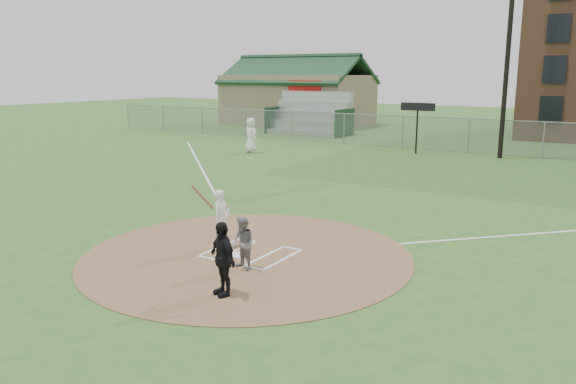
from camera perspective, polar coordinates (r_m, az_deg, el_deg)
The scene contains 14 objects.
ground at distance 14.51m, azimuth -4.17°, elevation -6.43°, with size 140.00×140.00×0.00m, color #2E5C1F.
dirt_circle at distance 14.50m, azimuth -4.17°, elevation -6.40°, with size 8.40×8.40×0.02m, color olive.
home_plate at distance 14.44m, azimuth -5.23°, elevation -6.39°, with size 0.43×0.43×0.03m, color white.
foul_line_third at distance 26.80m, azimuth -8.59°, elevation 2.03°, with size 0.10×24.00×0.01m, color white.
catcher at distance 13.27m, azimuth -4.56°, elevation -5.25°, with size 0.62×0.48×1.27m, color slate.
umpire at distance 11.78m, azimuth -6.68°, elevation -6.73°, with size 0.93×0.39×1.58m, color black.
ondeck_player at distance 32.98m, azimuth -3.79°, elevation 5.76°, with size 0.99×0.64×2.03m, color white.
batters_boxes at distance 14.62m, azimuth -3.82°, elevation -6.18°, with size 2.08×1.88×0.01m.
batter_at_plate at distance 14.88m, azimuth -6.77°, elevation -2.73°, with size 0.69×0.96×1.78m.
outfield_fence at distance 34.30m, azimuth 17.87°, elevation 5.46°, with size 56.08×0.08×2.03m.
bleachers at distance 42.99m, azimuth 2.16°, elevation 8.00°, with size 6.08×3.20×3.20m.
clubhouse at distance 51.31m, azimuth 1.02°, elevation 9.55°, with size 12.20×8.71×6.23m.
light_pole at distance 32.78m, azimuth 21.57°, elevation 14.74°, with size 1.20×0.30×12.22m.
scoreboard_sign at distance 33.15m, azimuth 13.03°, elevation 7.90°, with size 2.00×0.10×2.93m.
Camera 1 is at (8.08, -11.14, 4.58)m, focal length 35.00 mm.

